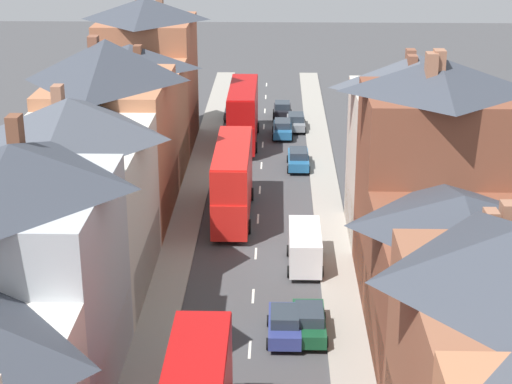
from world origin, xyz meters
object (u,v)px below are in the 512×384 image
object	(u,v)px
car_parked_right_b	(285,324)
car_parked_left_a	(309,321)
car_parked_left_b	(296,122)
delivery_van	(305,246)
double_decker_bus_mid_street	(243,113)
car_far_grey	(282,110)
car_mid_white	(282,128)
double_decker_bus_lead	(233,180)
car_near_silver	(234,110)
car_mid_black	(298,159)

from	to	relation	value
car_parked_right_b	car_parked_left_a	bearing A→B (deg)	13.62
car_parked_left_a	car_parked_left_b	world-z (taller)	car_parked_left_a
car_parked_left_b	delivery_van	size ratio (longest dim) A/B	0.83
double_decker_bus_mid_street	delivery_van	bearing A→B (deg)	-79.44
car_far_grey	delivery_van	bearing A→B (deg)	-87.87
delivery_van	car_parked_left_a	bearing A→B (deg)	-90.00
car_mid_white	double_decker_bus_lead	bearing A→B (deg)	-100.12
car_near_silver	delivery_van	xyz separation A→B (m)	(6.20, -34.91, 0.52)
car_mid_black	car_mid_white	bearing A→B (deg)	98.12
car_near_silver	car_parked_left_b	bearing A→B (deg)	-33.02
car_parked_left_b	car_parked_right_b	bearing A→B (deg)	-91.87
delivery_van	double_decker_bus_lead	bearing A→B (deg)	121.02
car_mid_black	car_parked_left_a	bearing A→B (deg)	-90.00
double_decker_bus_lead	car_mid_white	xyz separation A→B (m)	(3.61, 20.22, -1.99)
delivery_van	car_far_grey	bearing A→B (deg)	92.13
car_near_silver	car_far_grey	xyz separation A→B (m)	(4.90, 0.06, 0.03)
car_parked_left_a	car_mid_black	distance (m)	27.88
double_decker_bus_mid_street	car_mid_black	distance (m)	8.83
car_parked_left_a	car_mid_black	world-z (taller)	car_mid_black
delivery_van	car_parked_right_b	bearing A→B (deg)	-98.29
double_decker_bus_lead	car_far_grey	bearing A→B (deg)	82.33
car_near_silver	delivery_van	size ratio (longest dim) A/B	0.78
double_decker_bus_mid_street	car_parked_left_a	size ratio (longest dim) A/B	2.54
car_parked_left_a	car_mid_white	distance (m)	37.02
car_near_silver	double_decker_bus_lead	bearing A→B (deg)	-87.24
car_mid_black	car_parked_right_b	world-z (taller)	car_parked_right_b
double_decker_bus_lead	car_near_silver	world-z (taller)	double_decker_bus_lead
double_decker_bus_lead	car_parked_left_a	world-z (taller)	double_decker_bus_lead
car_near_silver	delivery_van	world-z (taller)	delivery_van
car_parked_left_b	car_far_grey	bearing A→B (deg)	107.64
double_decker_bus_mid_street	delivery_van	world-z (taller)	double_decker_bus_mid_street
car_parked_left_b	car_parked_right_b	world-z (taller)	car_parked_right_b
car_mid_black	car_mid_white	size ratio (longest dim) A/B	1.03
car_near_silver	car_parked_left_b	world-z (taller)	car_near_silver
car_near_silver	car_mid_black	bearing A→B (deg)	-68.37
car_parked_left_b	car_mid_white	world-z (taller)	car_mid_white
car_mid_black	delivery_van	bearing A→B (deg)	-90.00
car_parked_left_a	car_mid_white	world-z (taller)	car_mid_white
car_mid_white	car_near_silver	bearing A→B (deg)	126.90
car_near_silver	delivery_van	bearing A→B (deg)	-79.93
double_decker_bus_mid_street	car_parked_left_b	world-z (taller)	double_decker_bus_mid_street
car_far_grey	car_mid_white	bearing A→B (deg)	-90.00
car_parked_left_b	delivery_van	distance (m)	30.88
car_far_grey	car_parked_left_a	bearing A→B (deg)	-88.29
car_far_grey	car_near_silver	bearing A→B (deg)	-179.33
car_parked_left_b	car_mid_white	distance (m)	2.81
car_mid_black	car_parked_left_b	bearing A→B (deg)	90.00
double_decker_bus_mid_street	delivery_van	xyz separation A→B (m)	(4.91, -26.33, -1.48)
double_decker_bus_mid_street	car_mid_black	bearing A→B (deg)	-55.20
car_mid_black	car_far_grey	xyz separation A→B (m)	(-1.30, 15.70, 0.02)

